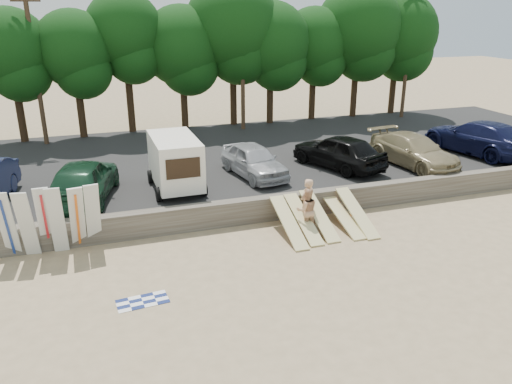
% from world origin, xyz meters
% --- Properties ---
extents(ground, '(120.00, 120.00, 0.00)m').
position_xyz_m(ground, '(0.00, 0.00, 0.00)').
color(ground, tan).
rests_on(ground, ground).
extents(seawall, '(44.00, 0.50, 1.00)m').
position_xyz_m(seawall, '(0.00, 3.00, 0.50)').
color(seawall, '#6B6356').
rests_on(seawall, ground).
extents(parking_lot, '(44.00, 14.50, 0.70)m').
position_xyz_m(parking_lot, '(0.00, 10.50, 0.35)').
color(parking_lot, '#282828').
rests_on(parking_lot, ground).
extents(treeline, '(33.77, 6.13, 9.42)m').
position_xyz_m(treeline, '(1.67, 17.47, 6.40)').
color(treeline, '#382616').
rests_on(treeline, parking_lot).
extents(utility_poles, '(25.80, 0.26, 9.00)m').
position_xyz_m(utility_poles, '(2.00, 16.00, 5.43)').
color(utility_poles, '#473321').
rests_on(utility_poles, parking_lot).
extents(box_trailer, '(2.14, 3.71, 2.33)m').
position_xyz_m(box_trailer, '(-4.14, 5.87, 2.00)').
color(box_trailer, white).
rests_on(box_trailer, parking_lot).
extents(car_1, '(3.29, 5.54, 1.77)m').
position_xyz_m(car_1, '(-7.93, 5.74, 1.58)').
color(car_1, '#133521').
rests_on(car_1, parking_lot).
extents(car_2, '(2.49, 4.66, 1.51)m').
position_xyz_m(car_2, '(-0.35, 6.58, 1.45)').
color(car_2, '#A8A8AD').
rests_on(car_2, parking_lot).
extents(car_3, '(3.65, 5.36, 1.69)m').
position_xyz_m(car_3, '(4.00, 6.48, 1.55)').
color(car_3, black).
rests_on(car_3, parking_lot).
extents(car_4, '(2.84, 5.49, 1.52)m').
position_xyz_m(car_4, '(7.75, 5.64, 1.46)').
color(car_4, '#978760').
rests_on(car_4, parking_lot).
extents(car_5, '(3.67, 6.56, 1.80)m').
position_xyz_m(car_5, '(12.35, 6.45, 1.60)').
color(car_5, black).
rests_on(car_5, parking_lot).
extents(surfboard_upright_0, '(0.57, 0.70, 2.55)m').
position_xyz_m(surfboard_upright_0, '(-10.43, 2.55, 1.27)').
color(surfboard_upright_0, silver).
rests_on(surfboard_upright_0, ground).
extents(surfboard_upright_1, '(0.60, 0.77, 2.53)m').
position_xyz_m(surfboard_upright_1, '(-9.82, 2.41, 1.27)').
color(surfboard_upright_1, silver).
rests_on(surfboard_upright_1, ground).
extents(surfboard_upright_2, '(0.52, 0.66, 2.55)m').
position_xyz_m(surfboard_upright_2, '(-9.24, 2.64, 1.27)').
color(surfboard_upright_2, silver).
rests_on(surfboard_upright_2, ground).
extents(surfboard_upright_3, '(0.52, 0.61, 2.56)m').
position_xyz_m(surfboard_upright_3, '(-8.85, 2.42, 1.28)').
color(surfboard_upright_3, silver).
rests_on(surfboard_upright_3, ground).
extents(surfboard_upright_4, '(0.61, 0.88, 2.50)m').
position_xyz_m(surfboard_upright_4, '(-8.19, 2.49, 1.25)').
color(surfboard_upright_4, silver).
rests_on(surfboard_upright_4, ground).
extents(surfboard_upright_5, '(0.59, 0.80, 2.52)m').
position_xyz_m(surfboard_upright_5, '(-7.66, 2.56, 1.26)').
color(surfboard_upright_5, silver).
rests_on(surfboard_upright_5, ground).
extents(surfboard_low_0, '(0.56, 2.84, 1.11)m').
position_xyz_m(surfboard_low_0, '(-0.68, 1.32, 0.55)').
color(surfboard_low_0, '#CFC182').
rests_on(surfboard_low_0, ground).
extents(surfboard_low_1, '(0.56, 2.85, 1.06)m').
position_xyz_m(surfboard_low_1, '(-0.02, 1.48, 0.53)').
color(surfboard_low_1, '#CFC182').
rests_on(surfboard_low_1, ground).
extents(surfboard_low_2, '(0.56, 2.83, 1.14)m').
position_xyz_m(surfboard_low_2, '(0.68, 1.53, 0.57)').
color(surfboard_low_2, '#CFC182').
rests_on(surfboard_low_2, ground).
extents(surfboard_low_3, '(0.56, 2.92, 0.81)m').
position_xyz_m(surfboard_low_3, '(1.71, 1.49, 0.41)').
color(surfboard_low_3, '#CFC182').
rests_on(surfboard_low_3, ground).
extents(surfboard_low_4, '(0.56, 2.83, 1.13)m').
position_xyz_m(surfboard_low_4, '(2.23, 1.32, 0.56)').
color(surfboard_low_4, '#CFC182').
rests_on(surfboard_low_4, ground).
extents(beachgoer_a, '(0.85, 0.78, 1.95)m').
position_xyz_m(beachgoer_a, '(0.34, 1.97, 0.98)').
color(beachgoer_a, tan).
rests_on(beachgoer_a, ground).
extents(beachgoer_b, '(0.94, 0.78, 1.75)m').
position_xyz_m(beachgoer_b, '(0.13, 1.48, 0.87)').
color(beachgoer_b, tan).
rests_on(beachgoer_b, ground).
extents(cooler, '(0.43, 0.37, 0.32)m').
position_xyz_m(cooler, '(-0.14, 2.40, 0.16)').
color(cooler, '#258837').
rests_on(cooler, ground).
extents(gear_bag, '(0.37, 0.34, 0.22)m').
position_xyz_m(gear_bag, '(2.14, 1.93, 0.11)').
color(gear_bag, '#C94D17').
rests_on(gear_bag, ground).
extents(beach_towel, '(1.62, 1.62, 0.00)m').
position_xyz_m(beach_towel, '(-6.48, -1.57, 0.01)').
color(beach_towel, white).
rests_on(beach_towel, ground).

